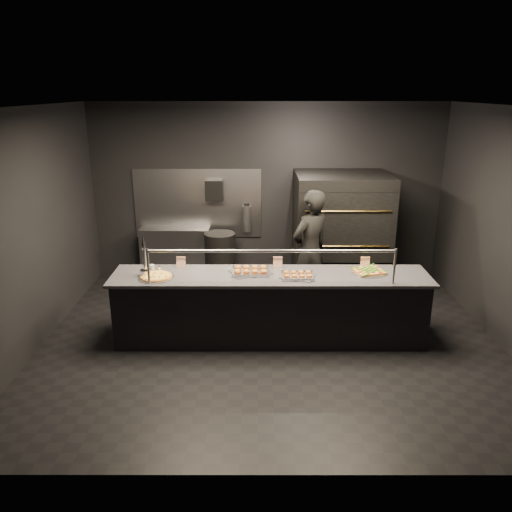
# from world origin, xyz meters

# --- Properties ---
(room) EXTENTS (6.04, 6.00, 3.00)m
(room) POSITION_xyz_m (-0.02, 0.05, 1.50)
(room) COLOR black
(room) RESTS_ON ground
(service_counter) EXTENTS (4.10, 0.78, 1.37)m
(service_counter) POSITION_xyz_m (0.00, -0.00, 0.46)
(service_counter) COLOR black
(service_counter) RESTS_ON ground
(pizza_oven) EXTENTS (1.50, 1.23, 1.91)m
(pizza_oven) POSITION_xyz_m (1.20, 1.90, 0.97)
(pizza_oven) COLOR black
(pizza_oven) RESTS_ON ground
(prep_shelf) EXTENTS (1.20, 0.35, 0.90)m
(prep_shelf) POSITION_xyz_m (-1.60, 2.32, 0.45)
(prep_shelf) COLOR #99999E
(prep_shelf) RESTS_ON ground
(towel_dispenser) EXTENTS (0.30, 0.20, 0.35)m
(towel_dispenser) POSITION_xyz_m (-0.90, 2.39, 1.55)
(towel_dispenser) COLOR black
(towel_dispenser) RESTS_ON room
(fire_extinguisher) EXTENTS (0.14, 0.14, 0.51)m
(fire_extinguisher) POSITION_xyz_m (-0.35, 2.40, 1.06)
(fire_extinguisher) COLOR #B2B2B7
(fire_extinguisher) RESTS_ON room
(beer_tap) EXTENTS (0.14, 0.20, 0.54)m
(beer_tap) POSITION_xyz_m (-1.60, -0.04, 1.07)
(beer_tap) COLOR silver
(beer_tap) RESTS_ON service_counter
(round_pizza) EXTENTS (0.45, 0.45, 0.03)m
(round_pizza) POSITION_xyz_m (-1.45, -0.11, 0.94)
(round_pizza) COLOR silver
(round_pizza) RESTS_ON service_counter
(slider_tray_a) EXTENTS (0.59, 0.51, 0.08)m
(slider_tray_a) POSITION_xyz_m (-0.26, 0.07, 0.95)
(slider_tray_a) COLOR silver
(slider_tray_a) RESTS_ON service_counter
(slider_tray_b) EXTENTS (0.49, 0.42, 0.07)m
(slider_tray_b) POSITION_xyz_m (0.34, -0.08, 0.94)
(slider_tray_b) COLOR silver
(slider_tray_b) RESTS_ON service_counter
(square_pizza) EXTENTS (0.46, 0.46, 0.05)m
(square_pizza) POSITION_xyz_m (1.28, 0.08, 0.94)
(square_pizza) COLOR silver
(square_pizza) RESTS_ON service_counter
(condiment_jar) EXTENTS (0.15, 0.06, 0.10)m
(condiment_jar) POSITION_xyz_m (-1.51, 0.10, 0.97)
(condiment_jar) COLOR silver
(condiment_jar) RESTS_ON service_counter
(tent_cards) EXTENTS (2.58, 0.04, 0.15)m
(tent_cards) POSITION_xyz_m (0.06, 0.28, 1.00)
(tent_cards) COLOR white
(tent_cards) RESTS_ON service_counter
(trash_bin) EXTENTS (0.53, 0.53, 0.88)m
(trash_bin) POSITION_xyz_m (-0.80, 2.09, 0.44)
(trash_bin) COLOR black
(trash_bin) RESTS_ON ground
(worker) EXTENTS (0.79, 0.76, 1.83)m
(worker) POSITION_xyz_m (0.61, 1.03, 0.91)
(worker) COLOR black
(worker) RESTS_ON ground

